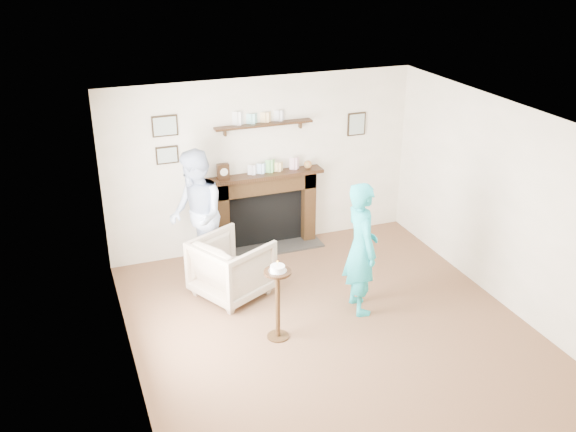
% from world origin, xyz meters
% --- Properties ---
extents(ground, '(5.00, 5.00, 0.00)m').
position_xyz_m(ground, '(0.00, 0.00, 0.00)').
color(ground, brown).
rests_on(ground, ground).
extents(room_shell, '(4.54, 5.02, 2.52)m').
position_xyz_m(room_shell, '(-0.00, 0.69, 1.62)').
color(room_shell, beige).
rests_on(room_shell, ground).
extents(armchair, '(1.14, 1.13, 0.78)m').
position_xyz_m(armchair, '(-0.85, 1.24, 0.00)').
color(armchair, tan).
rests_on(armchair, ground).
extents(man, '(0.68, 0.86, 1.75)m').
position_xyz_m(man, '(-1.13, 1.90, 0.00)').
color(man, silver).
rests_on(man, ground).
extents(woman, '(0.45, 0.64, 1.66)m').
position_xyz_m(woman, '(0.51, 0.36, 0.00)').
color(woman, '#21BFB0').
rests_on(woman, ground).
extents(pedestal_table, '(0.31, 0.31, 0.99)m').
position_xyz_m(pedestal_table, '(-0.63, 0.12, 0.61)').
color(pedestal_table, black).
rests_on(pedestal_table, ground).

